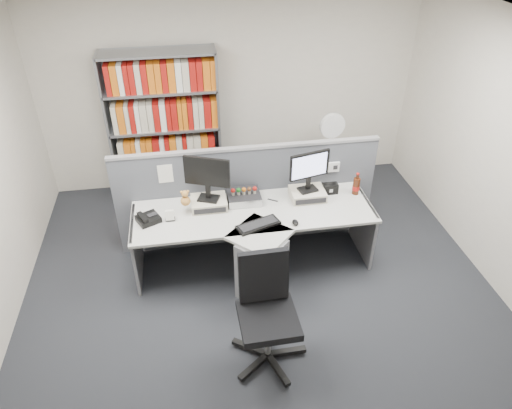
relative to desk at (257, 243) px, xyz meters
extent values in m
plane|color=#2C2E33|center=(0.00, -0.60, -0.46)|extent=(5.50, 5.50, 0.00)
cube|color=silver|center=(0.00, 2.15, 0.89)|extent=(5.00, 0.04, 2.70)
cube|color=white|center=(0.00, -0.60, 2.24)|extent=(5.00, 5.50, 0.04)
cube|color=#555861|center=(0.00, 0.65, 0.17)|extent=(3.00, 0.05, 1.25)
cube|color=#A7A7AC|center=(0.00, 0.65, 0.80)|extent=(3.00, 0.07, 0.03)
cube|color=white|center=(0.95, 0.62, 0.49)|extent=(0.22, 0.04, 0.12)
cube|color=white|center=(-0.90, 0.63, 0.59)|extent=(0.16, 0.00, 0.22)
cube|color=white|center=(-0.50, 0.63, 0.59)|extent=(0.16, 0.00, 0.22)
cube|color=white|center=(0.70, 0.63, 0.59)|extent=(0.16, 0.00, 0.22)
cube|color=beige|center=(0.00, 0.22, 0.25)|extent=(2.60, 0.80, 0.03)
cube|color=beige|center=(0.00, -0.18, 0.25)|extent=(0.74, 0.74, 0.03)
cube|color=gray|center=(0.00, -0.30, -0.11)|extent=(0.57, 0.57, 0.69)
cube|color=gray|center=(-1.28, 0.22, -0.10)|extent=(0.03, 0.70, 0.72)
cube|color=gray|center=(1.28, 0.22, -0.10)|extent=(0.03, 0.70, 0.72)
cube|color=gray|center=(0.00, 0.58, -0.11)|extent=(2.50, 0.02, 0.45)
cube|color=beige|center=(-0.46, 0.38, 0.31)|extent=(0.38, 0.30, 0.10)
cube|color=black|center=(-0.46, 0.23, 0.31)|extent=(0.34, 0.01, 0.06)
cube|color=beige|center=(0.64, 0.38, 0.31)|extent=(0.38, 0.30, 0.10)
cube|color=black|center=(0.64, 0.23, 0.31)|extent=(0.34, 0.01, 0.06)
cube|color=black|center=(-0.46, 0.38, 0.37)|extent=(0.26, 0.23, 0.02)
cube|color=black|center=(-0.46, 0.38, 0.46)|extent=(0.06, 0.05, 0.18)
cube|color=black|center=(-0.46, 0.38, 0.70)|extent=(0.47, 0.22, 0.33)
cube|color=#B7BFF3|center=(-0.46, 0.37, 0.70)|extent=(0.41, 0.17, 0.28)
cube|color=black|center=(0.64, 0.38, 0.37)|extent=(0.23, 0.19, 0.02)
cube|color=black|center=(0.64, 0.38, 0.46)|extent=(0.05, 0.04, 0.17)
cube|color=black|center=(0.64, 0.38, 0.68)|extent=(0.45, 0.14, 0.30)
cube|color=#B7BFF3|center=(0.63, 0.37, 0.68)|extent=(0.40, 0.10, 0.26)
cube|color=black|center=(-0.07, 0.44, 0.31)|extent=(0.36, 0.32, 0.10)
cube|color=silver|center=(-0.07, 0.29, 0.31)|extent=(0.36, 0.01, 0.09)
cylinder|color=beige|center=(-0.19, 0.42, 0.38)|extent=(0.03, 0.03, 0.03)
sphere|color=#A5140F|center=(-0.19, 0.42, 0.42)|extent=(0.05, 0.05, 0.05)
cylinder|color=beige|center=(-0.13, 0.42, 0.38)|extent=(0.03, 0.03, 0.03)
sphere|color=#19721E|center=(-0.13, 0.42, 0.42)|extent=(0.05, 0.05, 0.05)
cylinder|color=beige|center=(-0.07, 0.42, 0.38)|extent=(0.03, 0.03, 0.03)
sphere|color=orange|center=(-0.07, 0.42, 0.42)|extent=(0.05, 0.05, 0.05)
cylinder|color=beige|center=(-0.01, 0.42, 0.38)|extent=(0.03, 0.03, 0.03)
sphere|color=#593319|center=(-0.01, 0.42, 0.42)|extent=(0.05, 0.05, 0.05)
cylinder|color=beige|center=(0.05, 0.42, 0.38)|extent=(0.03, 0.03, 0.03)
sphere|color=#A5140F|center=(0.05, 0.42, 0.42)|extent=(0.05, 0.05, 0.05)
cube|color=black|center=(0.01, -0.05, 0.28)|extent=(0.48, 0.31, 0.03)
cube|color=black|center=(0.01, -0.05, 0.29)|extent=(0.42, 0.25, 0.01)
ellipsoid|color=black|center=(0.39, -0.07, 0.28)|extent=(0.06, 0.10, 0.04)
cube|color=black|center=(-1.11, 0.22, 0.29)|extent=(0.28, 0.28, 0.06)
cube|color=black|center=(-1.16, 0.19, 0.34)|extent=(0.12, 0.18, 0.04)
cube|color=black|center=(-1.06, 0.24, 0.33)|extent=(0.12, 0.10, 0.01)
cube|color=black|center=(-0.89, 0.20, 0.27)|extent=(0.10, 0.06, 0.02)
cube|color=white|center=(-0.89, 0.18, 0.33)|extent=(0.09, 0.04, 0.10)
cube|color=white|center=(-0.89, 0.22, 0.33)|extent=(0.09, 0.04, 0.10)
sphere|color=#C98C43|center=(-0.71, 0.31, 0.42)|extent=(0.11, 0.11, 0.11)
sphere|color=#C98C43|center=(-0.71, 0.31, 0.51)|extent=(0.07, 0.07, 0.07)
sphere|color=#C98C43|center=(-0.74, 0.31, 0.53)|extent=(0.03, 0.03, 0.03)
sphere|color=#C98C43|center=(-0.68, 0.31, 0.53)|extent=(0.03, 0.03, 0.03)
cube|color=black|center=(0.91, 0.44, 0.32)|extent=(0.18, 0.10, 0.12)
cylinder|color=#3F190A|center=(1.20, 0.38, 0.36)|extent=(0.08, 0.08, 0.20)
cylinder|color=#A5140F|center=(1.20, 0.38, 0.34)|extent=(0.08, 0.08, 0.05)
cylinder|color=#3F190A|center=(1.20, 0.38, 0.49)|extent=(0.03, 0.03, 0.05)
cylinder|color=#A5140F|center=(1.20, 0.38, 0.52)|extent=(0.04, 0.04, 0.01)
cube|color=gray|center=(-1.59, 1.85, 0.54)|extent=(0.03, 0.40, 2.00)
cube|color=gray|center=(-0.21, 1.85, 0.54)|extent=(0.03, 0.40, 2.00)
cube|color=gray|center=(-0.90, 2.04, 0.54)|extent=(1.40, 0.02, 2.00)
cube|color=gray|center=(-0.90, 1.85, -0.44)|extent=(1.38, 0.40, 0.03)
cube|color=gray|center=(-0.90, 1.85, 0.06)|extent=(1.38, 0.40, 0.03)
cube|color=gray|center=(-0.90, 1.85, 0.56)|extent=(1.38, 0.40, 0.03)
cube|color=gray|center=(-0.90, 1.85, 1.06)|extent=(1.38, 0.40, 0.03)
cube|color=gray|center=(-0.90, 1.85, 1.52)|extent=(1.38, 0.40, 0.03)
cube|color=#A5140F|center=(-0.90, 1.82, -0.24)|extent=(1.24, 0.28, 0.36)
cube|color=orange|center=(-0.90, 1.82, 0.26)|extent=(1.24, 0.28, 0.36)
cube|color=beige|center=(-0.90, 1.82, 0.76)|extent=(1.24, 0.28, 0.36)
cube|color=white|center=(-0.90, 1.82, 1.26)|extent=(1.24, 0.28, 0.36)
cube|color=gray|center=(1.20, 1.40, -0.11)|extent=(0.45, 0.60, 0.70)
cube|color=black|center=(1.20, 1.10, 0.06)|extent=(0.40, 0.02, 0.28)
cube|color=black|center=(1.20, 1.10, -0.26)|extent=(0.40, 0.02, 0.28)
cylinder|color=white|center=(1.20, 1.40, 0.26)|extent=(0.20, 0.20, 0.03)
cylinder|color=white|center=(1.20, 1.40, 0.38)|extent=(0.03, 0.03, 0.20)
cylinder|color=white|center=(1.20, 1.39, 0.64)|extent=(0.33, 0.10, 0.33)
cylinder|color=silver|center=(1.20, 1.41, 0.64)|extent=(0.33, 0.09, 0.33)
cylinder|color=silver|center=(-0.09, -1.12, -0.18)|extent=(0.05, 0.05, 0.44)
cube|color=black|center=(-0.09, -1.12, 0.06)|extent=(0.51, 0.51, 0.08)
cube|color=black|center=(-0.09, -0.89, 0.37)|extent=(0.44, 0.13, 0.51)
cube|color=black|center=(0.11, -1.12, -0.41)|extent=(0.33, 0.06, 0.04)
cylinder|color=black|center=(0.24, -1.12, -0.42)|extent=(0.05, 0.05, 0.03)
cube|color=black|center=(-0.03, -0.94, -0.41)|extent=(0.15, 0.33, 0.04)
cylinder|color=black|center=(0.01, -0.81, -0.42)|extent=(0.05, 0.05, 0.03)
cube|color=black|center=(-0.25, -1.01, -0.41)|extent=(0.30, 0.23, 0.04)
cylinder|color=black|center=(-0.36, -0.94, -0.42)|extent=(0.05, 0.05, 0.03)
cube|color=black|center=(-0.24, -1.24, -0.41)|extent=(0.30, 0.24, 0.04)
cylinder|color=black|center=(-0.35, -1.32, -0.42)|extent=(0.05, 0.05, 0.03)
cube|color=black|center=(-0.02, -1.31, -0.41)|extent=(0.16, 0.33, 0.04)
cylinder|color=black|center=(0.02, -1.44, -0.42)|extent=(0.05, 0.05, 0.03)
camera|label=1|loc=(-0.65, -3.89, 3.21)|focal=33.30mm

